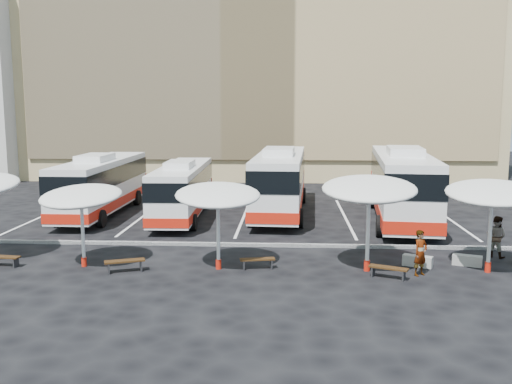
# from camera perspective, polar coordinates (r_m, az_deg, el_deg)

# --- Properties ---
(ground) EXTENTS (120.00, 120.00, 0.00)m
(ground) POSITION_cam_1_polar(r_m,az_deg,el_deg) (26.37, -2.56, -5.68)
(ground) COLOR black
(ground) RESTS_ON ground
(sandstone_building) EXTENTS (42.00, 18.25, 29.60)m
(sandstone_building) POSITION_cam_1_polar(r_m,az_deg,el_deg) (57.69, 0.67, 14.64)
(sandstone_building) COLOR tan
(sandstone_building) RESTS_ON ground
(curb_divider) EXTENTS (34.00, 0.25, 0.15)m
(curb_divider) POSITION_cam_1_polar(r_m,az_deg,el_deg) (26.84, -2.45, -5.27)
(curb_divider) COLOR black
(curb_divider) RESTS_ON ground
(bay_lines) EXTENTS (24.15, 12.00, 0.01)m
(bay_lines) POSITION_cam_1_polar(r_m,az_deg,el_deg) (34.15, -1.20, -2.39)
(bay_lines) COLOR white
(bay_lines) RESTS_ON ground
(bus_0) EXTENTS (2.79, 11.73, 3.72)m
(bus_0) POSITION_cam_1_polar(r_m,az_deg,el_deg) (35.68, -15.17, 0.87)
(bus_0) COLOR white
(bus_0) RESTS_ON ground
(bus_1) EXTENTS (2.74, 10.86, 3.43)m
(bus_1) POSITION_cam_1_polar(r_m,az_deg,el_deg) (33.60, -7.35, 0.38)
(bus_1) COLOR white
(bus_1) RESTS_ON ground
(bus_2) EXTENTS (3.43, 12.99, 4.09)m
(bus_2) POSITION_cam_1_polar(r_m,az_deg,el_deg) (34.80, 2.42, 1.28)
(bus_2) COLOR white
(bus_2) RESTS_ON ground
(bus_3) EXTENTS (4.19, 13.76, 4.30)m
(bus_3) POSITION_cam_1_polar(r_m,az_deg,el_deg) (33.47, 14.36, 0.92)
(bus_3) COLOR white
(bus_3) RESTS_ON ground
(sunshade_1) EXTENTS (3.72, 3.75, 3.41)m
(sunshade_1) POSITION_cam_1_polar(r_m,az_deg,el_deg) (23.94, -17.09, -0.44)
(sunshade_1) COLOR white
(sunshade_1) RESTS_ON ground
(sunshade_2) EXTENTS (3.92, 3.96, 3.54)m
(sunshade_2) POSITION_cam_1_polar(r_m,az_deg,el_deg) (22.54, -3.84, -0.33)
(sunshade_2) COLOR white
(sunshade_2) RESTS_ON ground
(sunshade_3) EXTENTS (4.08, 4.12, 3.87)m
(sunshade_3) POSITION_cam_1_polar(r_m,az_deg,el_deg) (22.62, 11.25, 0.27)
(sunshade_3) COLOR white
(sunshade_3) RESTS_ON ground
(sunshade_4) EXTENTS (4.41, 4.44, 3.72)m
(sunshade_4) POSITION_cam_1_polar(r_m,az_deg,el_deg) (23.85, 22.57, -0.11)
(sunshade_4) COLOR white
(sunshade_4) RESTS_ON ground
(wood_bench_0) EXTENTS (1.45, 0.55, 0.43)m
(wood_bench_0) POSITION_cam_1_polar(r_m,az_deg,el_deg) (25.58, -23.96, -6.10)
(wood_bench_0) COLOR black
(wood_bench_0) RESTS_ON ground
(wood_bench_1) EXTENTS (1.61, 0.95, 0.48)m
(wood_bench_1) POSITION_cam_1_polar(r_m,az_deg,el_deg) (23.22, -12.99, -6.93)
(wood_bench_1) COLOR black
(wood_bench_1) RESTS_ON ground
(wood_bench_2) EXTENTS (1.45, 0.64, 0.43)m
(wood_bench_2) POSITION_cam_1_polar(r_m,az_deg,el_deg) (23.06, 0.14, -6.91)
(wood_bench_2) COLOR black
(wood_bench_2) RESTS_ON ground
(wood_bench_3) EXTENTS (1.51, 0.96, 0.45)m
(wood_bench_3) POSITION_cam_1_polar(r_m,az_deg,el_deg) (22.37, 13.11, -7.58)
(wood_bench_3) COLOR black
(wood_bench_3) RESTS_ON ground
(conc_bench_0) EXTENTS (1.23, 0.85, 0.44)m
(conc_bench_0) POSITION_cam_1_polar(r_m,az_deg,el_deg) (24.38, 15.85, -6.65)
(conc_bench_0) COLOR gray
(conc_bench_0) RESTS_ON ground
(conc_bench_1) EXTENTS (1.22, 0.77, 0.43)m
(conc_bench_1) POSITION_cam_1_polar(r_m,az_deg,el_deg) (25.11, 20.37, -6.43)
(conc_bench_1) COLOR gray
(conc_bench_1) RESTS_ON ground
(passenger_0) EXTENTS (0.78, 0.73, 1.78)m
(passenger_0) POSITION_cam_1_polar(r_m,az_deg,el_deg) (22.95, 16.13, -5.88)
(passenger_0) COLOR black
(passenger_0) RESTS_ON ground
(passenger_1) EXTENTS (1.12, 1.10, 1.82)m
(passenger_1) POSITION_cam_1_polar(r_m,az_deg,el_deg) (26.78, 22.94, -4.14)
(passenger_1) COLOR black
(passenger_1) RESTS_ON ground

